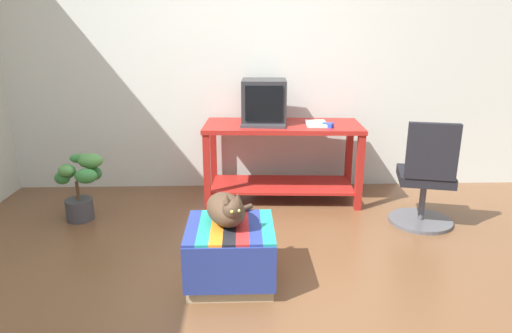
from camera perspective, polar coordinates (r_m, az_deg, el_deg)
name	(u,v)px	position (r m, az deg, el deg)	size (l,w,h in m)	color
ground_plane	(254,290)	(2.94, -0.29, -15.23)	(14.00, 14.00, 0.00)	brown
back_wall	(248,58)	(4.55, -1.05, 13.52)	(8.00, 0.10, 2.60)	silver
desk	(282,148)	(4.24, 3.32, 2.30)	(1.47, 0.69, 0.73)	maroon
tv_monitor	(264,102)	(4.22, 1.01, 8.15)	(0.42, 0.41, 0.40)	#28282B
keyboard	(263,126)	(4.05, 0.94, 5.18)	(0.40, 0.15, 0.02)	#333338
book	(316,124)	(4.17, 7.58, 5.37)	(0.18, 0.26, 0.03)	white
ottoman_with_blanket	(230,254)	(2.93, -3.24, -10.95)	(0.55, 0.54, 0.39)	tan
cat	(227,209)	(2.83, -3.73, -5.39)	(0.34, 0.46, 0.25)	#473323
potted_plant	(80,185)	(4.09, -21.22, -2.23)	(0.38, 0.34, 0.58)	#3D3D42
office_chair	(426,181)	(3.92, 20.59, -1.74)	(0.52, 0.52, 0.89)	#4C4C51
stapler	(328,125)	(4.07, 9.03, 5.15)	(0.04, 0.11, 0.04)	#2342B7
pen	(328,123)	(4.26, 8.99, 5.44)	(0.01, 0.01, 0.14)	#2351B2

